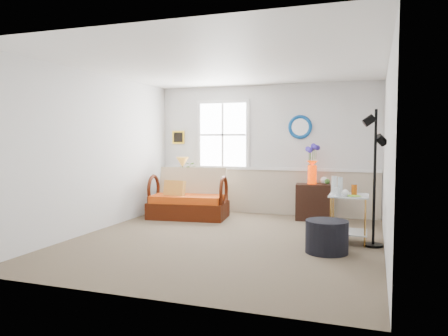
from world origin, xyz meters
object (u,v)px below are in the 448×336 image
(lamp_stand, at_px, (182,196))
(side_table, at_px, (348,219))
(floor_lamp, at_px, (375,178))
(loveseat, at_px, (188,193))
(ottoman, at_px, (327,237))
(cabinet, at_px, (313,202))

(lamp_stand, distance_m, side_table, 3.80)
(floor_lamp, bearing_deg, loveseat, 148.80)
(loveseat, distance_m, lamp_stand, 0.72)
(side_table, relative_size, floor_lamp, 0.36)
(loveseat, bearing_deg, floor_lamp, -26.27)
(side_table, bearing_deg, ottoman, -109.17)
(loveseat, xyz_separation_m, ottoman, (2.79, -1.74, -0.26))
(lamp_stand, bearing_deg, side_table, -25.43)
(cabinet, bearing_deg, lamp_stand, 173.42)
(lamp_stand, relative_size, ottoman, 1.17)
(loveseat, distance_m, floor_lamp, 3.60)
(ottoman, bearing_deg, loveseat, 148.01)
(ottoman, bearing_deg, floor_lamp, 44.32)
(ottoman, bearing_deg, cabinet, 102.07)
(loveseat, xyz_separation_m, side_table, (3.02, -1.06, -0.12))
(floor_lamp, distance_m, ottoman, 1.11)
(lamp_stand, xyz_separation_m, ottoman, (3.19, -2.31, -0.12))
(lamp_stand, xyz_separation_m, cabinet, (2.70, 0.00, 0.00))
(loveseat, height_order, side_table, loveseat)
(lamp_stand, height_order, ottoman, lamp_stand)
(side_table, xyz_separation_m, ottoman, (-0.24, -0.68, -0.13))
(side_table, bearing_deg, floor_lamp, -17.22)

